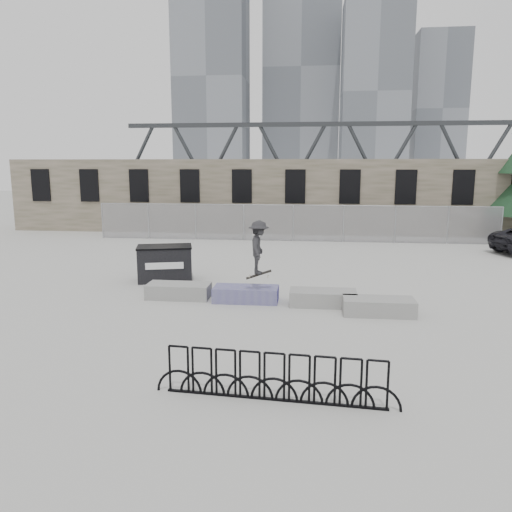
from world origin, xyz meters
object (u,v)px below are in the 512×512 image
Objects in this scene: planter_offset at (379,306)px; skateboarder at (259,247)px; planter_center_right at (323,297)px; bike_rack at (274,378)px; planter_far_left at (179,290)px; planter_center_left at (246,293)px; dumpster at (165,263)px.

planter_offset is 1.12× the size of skateboarder.
planter_center_right is at bearing -90.39° from skateboarder.
planter_offset is (1.56, -0.75, 0.00)m from planter_center_right.
bike_rack reaches higher than planter_center_right.
planter_center_left is at bearing -4.19° from planter_far_left.
planter_offset is at bearing -10.08° from planter_far_left.
planter_center_left is 6.66m from bike_rack.
planter_offset is at bearing 65.55° from bike_rack.
planter_offset is at bearing -13.27° from planter_center_left.
planter_center_left is at bearing 175.70° from planter_center_right.
planter_far_left is at bearing 169.92° from planter_offset.
planter_offset is at bearing -25.63° from planter_center_right.
skateboarder is (2.61, -0.39, 1.50)m from planter_far_left.
planter_offset is at bearing -40.48° from dumpster.
planter_center_left is 1.00× the size of planter_center_right.
planter_center_left is at bearing -51.96° from dumpster.
dumpster is (-5.70, 2.64, 0.40)m from planter_center_right.
planter_center_right is at bearing 154.37° from planter_offset.
planter_far_left is 1.00× the size of planter_center_left.
skateboarder is at bearing -8.45° from planter_far_left.
planter_far_left is 7.58m from bike_rack.
planter_far_left is at bearing 175.81° from planter_center_left.
bike_rack is (1.39, -6.51, 0.19)m from planter_center_left.
planter_center_left is 1.00× the size of planter_offset.
planter_offset is (3.93, -0.93, 0.00)m from planter_center_left.
dumpster is at bearing 52.52° from skateboarder.
planter_center_right is 6.41m from bike_rack.
planter_offset is 8.02m from dumpster.
skateboarder reaches higher than planter_center_right.
dumpster is 4.74m from skateboarder.
planter_far_left is 0.45× the size of bike_rack.
planter_center_left is 4.04m from planter_offset.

